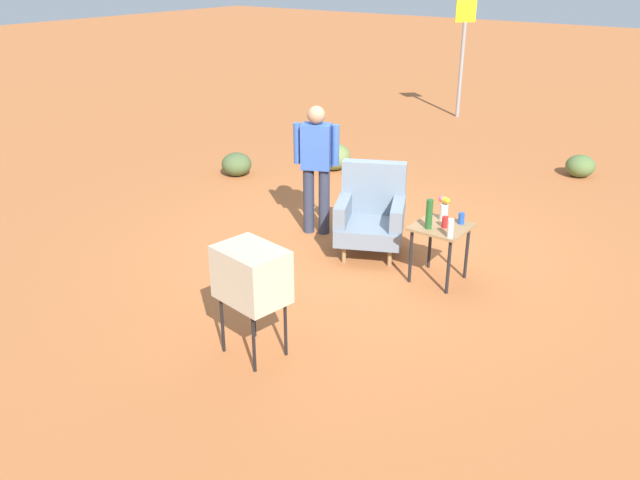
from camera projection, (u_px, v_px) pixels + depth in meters
The scene contains 14 objects.
ground_plane at pixel (360, 244), 8.10m from camera, with size 60.00×60.00×0.00m, color #AD6033.
armchair at pixel (371, 213), 7.71m from camera, with size 1.02×1.03×1.06m.
side_table at pixel (441, 234), 6.99m from camera, with size 0.56×0.56×0.64m.
tv_on_stand at pixel (252, 275), 5.57m from camera, with size 0.66×0.53×1.03m.
person_standing at pixel (316, 162), 8.07m from camera, with size 0.52×0.35×1.64m.
road_sign at pixel (462, 53), 13.95m from camera, with size 0.33×0.33×2.44m.
soda_can_blue at pixel (461, 218), 6.98m from camera, with size 0.07×0.07×0.12m, color blue.
bottle_wine_green at pixel (429, 214), 6.82m from camera, with size 0.07×0.07×0.32m, color #1E5623.
bottle_short_clear at pixel (450, 228), 6.63m from camera, with size 0.06×0.06×0.20m, color silver.
soda_can_red at pixel (445, 222), 6.88m from camera, with size 0.07×0.07×0.12m, color red.
flower_vase at pixel (444, 207), 7.05m from camera, with size 0.14×0.10×0.27m.
shrub_near at pixel (237, 164), 10.56m from camera, with size 0.48×0.48×0.37m, color #475B33.
shrub_mid at pixel (333, 156), 10.84m from camera, with size 0.57×0.57×0.44m, color olive.
shrub_far at pixel (580, 166), 10.49m from camera, with size 0.46×0.46×0.36m, color #516B38.
Camera 1 is at (3.98, -6.26, 3.29)m, focal length 36.62 mm.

